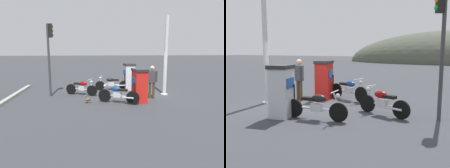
# 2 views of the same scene
# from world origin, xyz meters

# --- Properties ---
(ground_plane) EXTENTS (120.00, 120.00, 0.00)m
(ground_plane) POSITION_xyz_m (0.00, 0.00, 0.00)
(ground_plane) COLOR #383A3F
(fuel_pump_near) EXTENTS (0.74, 0.81, 1.67)m
(fuel_pump_near) POSITION_xyz_m (0.18, -1.59, 0.85)
(fuel_pump_near) COLOR silver
(fuel_pump_near) RESTS_ON ground
(fuel_pump_far) EXTENTS (0.74, 0.93, 1.66)m
(fuel_pump_far) POSITION_xyz_m (0.18, 1.59, 0.84)
(fuel_pump_far) COLOR red
(fuel_pump_far) RESTS_ON ground
(motorcycle_near_pump) EXTENTS (2.10, 0.56, 0.93)m
(motorcycle_near_pump) POSITION_xyz_m (1.34, -1.45, 0.45)
(motorcycle_near_pump) COLOR black
(motorcycle_near_pump) RESTS_ON ground
(motorcycle_far_pump) EXTENTS (1.91, 0.97, 0.96)m
(motorcycle_far_pump) POSITION_xyz_m (1.27, 1.73, 0.48)
(motorcycle_far_pump) COLOR black
(motorcycle_far_pump) RESTS_ON ground
(motorcycle_extra) EXTENTS (1.80, 0.90, 0.94)m
(motorcycle_extra) POSITION_xyz_m (3.11, -0.18, 0.44)
(motorcycle_extra) COLOR black
(motorcycle_extra) RESTS_ON ground
(attendant_person) EXTENTS (0.56, 0.33, 1.74)m
(attendant_person) POSITION_xyz_m (-0.63, 0.89, 1.01)
(attendant_person) COLOR #473828
(attendant_person) RESTS_ON ground
(wandering_duck) EXTENTS (0.38, 0.33, 0.41)m
(wandering_duck) POSITION_xyz_m (2.71, 1.61, 0.20)
(wandering_duck) COLOR brown
(wandering_duck) RESTS_ON ground
(roadside_traffic_light) EXTENTS (0.40, 0.30, 3.92)m
(roadside_traffic_light) POSITION_xyz_m (4.77, -0.11, 2.67)
(roadside_traffic_light) COLOR #38383A
(roadside_traffic_light) RESTS_ON ground
(canopy_support_pole) EXTENTS (0.40, 0.40, 4.40)m
(canopy_support_pole) POSITION_xyz_m (-1.62, 0.03, 2.12)
(canopy_support_pole) COLOR silver
(canopy_support_pole) RESTS_ON ground
(road_edge_kerb) EXTENTS (0.39, 6.08, 0.12)m
(road_edge_kerb) POSITION_xyz_m (6.85, 0.00, 0.06)
(road_edge_kerb) COLOR #9E9E93
(road_edge_kerb) RESTS_ON ground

